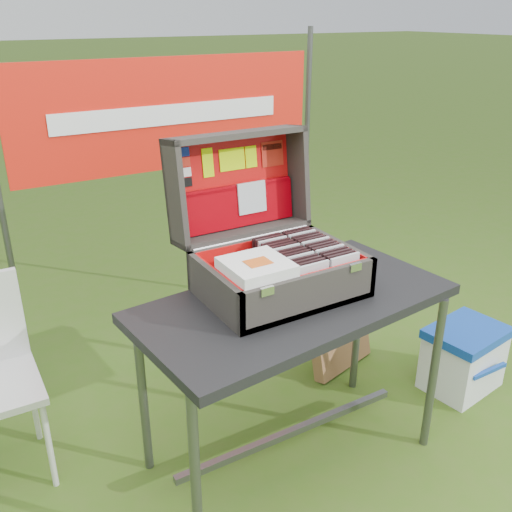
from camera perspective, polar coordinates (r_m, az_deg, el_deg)
ground at (r=2.65m, az=2.90°, el=-18.83°), size 80.00×80.00×0.00m
table at (r=2.39m, az=3.64°, el=-12.40°), size 1.28×0.73×0.76m
table_top at (r=2.20m, az=3.88°, el=-4.71°), size 1.28×0.73×0.04m
table_leg_fl at (r=2.03m, az=-6.09°, el=-20.98°), size 0.04×0.04×0.72m
table_leg_fr at (r=2.57m, az=17.31°, el=-11.33°), size 0.04×0.04×0.72m
table_leg_bl at (r=2.39m, az=-11.24°, el=-13.56°), size 0.04×0.04×0.72m
table_leg_br at (r=2.85m, az=10.12°, el=-6.76°), size 0.04×0.04×0.72m
table_brace at (r=2.55m, az=3.49°, el=-17.19°), size 1.07×0.03×0.03m
suitcase at (r=2.16m, az=1.66°, el=3.65°), size 0.59×0.58×0.57m
suitcase_base_bottom at (r=2.22m, az=2.41°, el=-3.42°), size 0.59×0.42×0.02m
suitcase_base_wall_front at (r=2.05m, az=5.48°, el=-3.89°), size 0.59×0.02×0.16m
suitcase_base_wall_back at (r=2.35m, az=-0.21°, el=-0.06°), size 0.59×0.02×0.16m
suitcase_base_wall_left at (r=2.07m, az=-4.21°, el=-3.56°), size 0.02×0.42×0.16m
suitcase_base_wall_right at (r=2.35m, az=8.27°, el=-0.32°), size 0.02×0.42×0.16m
suitcase_liner_floor at (r=2.22m, az=2.41°, el=-3.09°), size 0.55×0.38×0.01m
suitcase_latch_left at (r=1.91m, az=1.12°, el=-3.53°), size 0.05×0.01×0.03m
suitcase_latch_right at (r=2.12m, az=9.92°, el=-1.11°), size 0.05×0.01×0.03m
suitcase_hinge at (r=2.33m, az=-0.36°, el=1.83°), size 0.53×0.02×0.02m
suitcase_lid_back at (r=2.41m, az=-2.46°, el=7.36°), size 0.59×0.08×0.42m
suitcase_lid_rim_far at (r=2.32m, az=-2.04°, el=12.02°), size 0.59×0.16×0.04m
suitcase_lid_rim_near at (r=2.39m, az=-1.33°, el=2.47°), size 0.59×0.16×0.04m
suitcase_lid_rim_left at (r=2.23m, az=-8.10°, el=6.07°), size 0.02×0.21×0.44m
suitcase_lid_rim_right at (r=2.49m, az=4.10°, el=8.09°), size 0.02×0.21×0.44m
suitcase_lid_liner at (r=2.40m, az=-2.29°, el=7.32°), size 0.54×0.05×0.37m
suitcase_liner_wall_front at (r=2.05m, az=5.25°, el=-3.44°), size 0.55×0.01×0.14m
suitcase_liner_wall_back at (r=2.33m, az=-0.03°, el=0.08°), size 0.55×0.01×0.14m
suitcase_liner_wall_left at (r=2.07m, az=-3.85°, el=-3.18°), size 0.01×0.38×0.14m
suitcase_liner_wall_right at (r=2.34m, az=8.00°, el=-0.14°), size 0.01×0.38×0.14m
suitcase_lid_pocket at (r=2.40m, az=-1.90°, el=4.95°), size 0.53×0.05×0.17m
suitcase_pocket_edge at (r=2.38m, az=-1.98°, el=6.92°), size 0.52×0.02×0.02m
suitcase_pocket_cd at (r=2.41m, az=-0.42°, el=5.87°), size 0.13×0.03×0.13m
lid_sticker_cc_a at (r=2.28m, az=-7.38°, el=10.27°), size 0.06×0.01×0.04m
lid_sticker_cc_b at (r=2.28m, az=-7.28°, el=9.27°), size 0.06×0.01×0.04m
lid_sticker_cc_c at (r=2.29m, az=-7.18°, el=8.29°), size 0.06×0.01×0.04m
lid_sticker_cc_d at (r=2.29m, az=-7.08°, el=7.30°), size 0.06×0.01×0.04m
lid_card_neon_tall at (r=2.33m, az=-4.84°, el=9.27°), size 0.05×0.02×0.12m
lid_card_neon_main at (r=2.38m, az=-2.40°, el=9.63°), size 0.12×0.01×0.09m
lid_card_neon_small at (r=2.42m, az=-0.50°, el=9.89°), size 0.05×0.01×0.09m
lid_sticker_band at (r=2.47m, az=1.65°, el=10.18°), size 0.11×0.02×0.11m
lid_sticker_band_bar at (r=2.47m, az=1.61°, el=10.87°), size 0.10×0.01×0.02m
cd_left_0 at (r=2.08m, az=5.74°, el=-2.64°), size 0.13×0.01×0.15m
cd_left_1 at (r=2.10m, az=5.37°, el=-2.40°), size 0.13×0.01×0.15m
cd_left_2 at (r=2.12m, az=5.00°, el=-2.17°), size 0.13×0.01×0.15m
cd_left_3 at (r=2.13m, az=4.64°, el=-1.94°), size 0.13×0.01×0.15m
cd_left_4 at (r=2.15m, az=4.29°, el=-1.71°), size 0.13×0.01×0.15m
cd_left_5 at (r=2.17m, az=3.94°, el=-1.49°), size 0.13×0.01×0.15m
cd_left_6 at (r=2.18m, az=3.60°, el=-1.27°), size 0.13×0.01×0.15m
cd_left_7 at (r=2.20m, az=3.26°, el=-1.05°), size 0.13×0.01×0.15m
cd_left_8 at (r=2.22m, az=2.93°, el=-0.84°), size 0.13×0.01×0.15m
cd_left_9 at (r=2.24m, az=2.60°, el=-0.63°), size 0.13×0.01×0.15m
cd_left_10 at (r=2.26m, az=2.28°, el=-0.42°), size 0.13×0.01×0.15m
cd_left_11 at (r=2.27m, az=1.96°, el=-0.22°), size 0.13×0.01×0.15m
cd_left_12 at (r=2.29m, az=1.65°, el=-0.02°), size 0.13×0.01×0.15m
cd_left_13 at (r=2.31m, az=1.34°, el=0.18°), size 0.13×0.01×0.15m
cd_left_14 at (r=2.33m, az=1.04°, el=0.37°), size 0.13×0.01×0.15m
cd_right_0 at (r=2.16m, az=8.80°, el=-1.78°), size 0.13×0.01×0.15m
cd_right_1 at (r=2.18m, az=8.42°, el=-1.56°), size 0.13×0.01×0.15m
cd_right_2 at (r=2.20m, az=8.05°, el=-1.34°), size 0.13×0.01×0.15m
cd_right_3 at (r=2.21m, az=7.68°, el=-1.12°), size 0.13×0.01×0.15m
cd_right_4 at (r=2.23m, az=7.31°, el=-0.91°), size 0.13×0.01×0.15m
cd_right_5 at (r=2.24m, az=6.95°, el=-0.70°), size 0.13×0.01×0.15m
cd_right_6 at (r=2.26m, az=6.60°, el=-0.49°), size 0.13×0.01×0.15m
cd_right_7 at (r=2.28m, az=6.25°, el=-0.29°), size 0.13×0.01×0.15m
cd_right_8 at (r=2.30m, az=5.90°, el=-0.09°), size 0.13×0.01×0.15m
cd_right_9 at (r=2.31m, az=5.56°, el=0.11°), size 0.13×0.01×0.15m
cd_right_10 at (r=2.33m, az=5.23°, el=0.30°), size 0.13×0.01×0.15m
cd_right_11 at (r=2.35m, az=4.90°, el=0.49°), size 0.13×0.01×0.15m
cd_right_12 at (r=2.36m, az=4.58°, el=0.68°), size 0.13×0.01×0.15m
cd_right_13 at (r=2.38m, az=4.26°, el=0.87°), size 0.13×0.01×0.15m
cd_right_14 at (r=2.40m, az=3.94°, el=1.05°), size 0.13×0.01×0.15m
songbook_0 at (r=2.03m, az=0.05°, el=-1.52°), size 0.22×0.22×0.00m
songbook_1 at (r=2.02m, az=0.05°, el=-1.39°), size 0.22×0.22×0.00m
songbook_2 at (r=2.02m, az=0.05°, el=-1.26°), size 0.22×0.22×0.00m
songbook_3 at (r=2.02m, az=0.05°, el=-1.13°), size 0.22×0.22×0.00m
songbook_4 at (r=2.02m, az=0.05°, el=-1.01°), size 0.22×0.22×0.00m
songbook_5 at (r=2.01m, az=0.05°, el=-0.88°), size 0.22×0.22×0.00m
songbook_6 at (r=2.01m, az=0.05°, el=-0.75°), size 0.22×0.22×0.00m
songbook_7 at (r=2.01m, az=0.05°, el=-0.62°), size 0.22×0.22×0.00m
songbook_graphic at (r=2.00m, az=0.20°, el=-0.61°), size 0.09×0.07×0.00m
cooler at (r=3.10m, az=20.02°, el=-9.55°), size 0.42×0.34×0.34m
cooler_body at (r=3.11m, az=19.96°, el=-9.90°), size 0.40×0.32×0.29m
cooler_lid at (r=3.02m, az=20.39°, el=-7.22°), size 0.42×0.34×0.05m
cooler_handle at (r=3.01m, az=22.30°, el=-10.59°), size 0.23×0.02×0.02m
chair_leg_fr at (r=2.49m, az=-20.00°, el=-17.21°), size 0.02×0.02×0.43m
chair_leg_br at (r=2.75m, az=-21.44°, el=-13.20°), size 0.02×0.02×0.43m
chair_upright_right at (r=2.56m, az=-22.86°, el=-5.48°), size 0.02×0.02×0.40m
cardboard_box at (r=3.09m, az=8.34°, el=-7.29°), size 0.44×0.25×0.44m
banner_post_left at (r=2.89m, az=-23.83°, el=2.56°), size 0.03×0.03×1.70m
banner_post_right at (r=3.48m, az=4.95°, el=7.81°), size 0.03×0.03×1.70m
banner at (r=2.97m, az=-8.55°, el=13.85°), size 1.60×0.02×0.55m
banner_text at (r=2.96m, az=-8.46°, el=13.82°), size 1.20×0.00×0.10m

